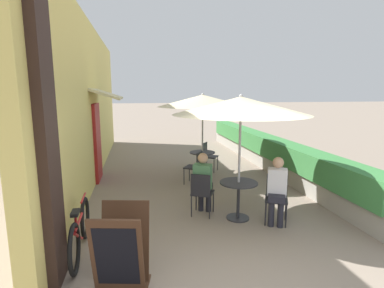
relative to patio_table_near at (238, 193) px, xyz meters
name	(u,v)px	position (x,y,z in m)	size (l,w,h in m)	color
ground_plane	(249,288)	(-0.55, -2.01, -0.51)	(120.00, 120.00, 0.00)	gray
cafe_facade_wall	(92,103)	(-3.09, 3.63, 1.58)	(0.98, 11.55, 4.20)	#E0CC6B
planter_hedge	(266,151)	(2.20, 3.66, 0.03)	(0.60, 10.55, 1.01)	gray
patio_table_near	(238,193)	(0.00, 0.00, 0.00)	(0.72, 0.72, 0.73)	#28282D
patio_umbrella_near	(241,106)	(0.00, 0.00, 1.66)	(2.49, 2.49, 2.37)	#B7B7BC
cafe_chair_near_left	(202,191)	(-0.66, 0.24, 0.01)	(0.53, 0.53, 0.87)	#232328
seated_patron_near_left	(203,181)	(-0.61, 0.34, 0.18)	(0.46, 0.50, 1.25)	#23232D
cafe_chair_near_right	(276,195)	(0.66, -0.24, 0.01)	(0.53, 0.53, 0.87)	#232328
seated_patron_near_right	(277,188)	(0.61, -0.34, 0.18)	(0.46, 0.50, 1.25)	#23232D
patio_table_mid	(202,160)	(-0.06, 2.91, 0.00)	(0.72, 0.72, 0.73)	#28282D
patio_umbrella_mid	(203,101)	(-0.06, 2.91, 1.66)	(2.49, 2.49, 2.37)	#B7B7BC
cafe_chair_mid_left	(196,165)	(-0.38, 2.28, 0.01)	(0.55, 0.55, 0.87)	#232328
cafe_chair_mid_right	(208,154)	(0.26, 3.54, 0.01)	(0.55, 0.55, 0.87)	#232328
bicycle_leaning	(80,231)	(-2.75, -0.78, -0.14)	(0.11, 1.72, 0.79)	black
menu_board	(121,249)	(-2.10, -1.71, 0.00)	(0.73, 0.74, 1.03)	#422819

